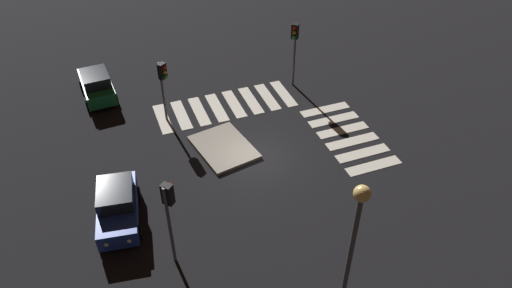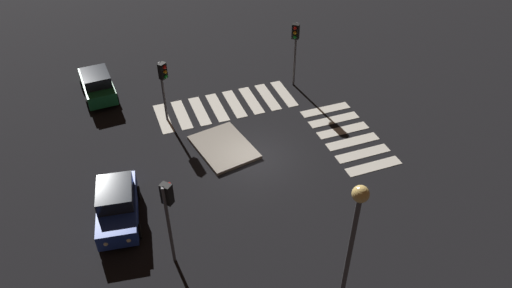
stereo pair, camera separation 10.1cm
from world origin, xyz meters
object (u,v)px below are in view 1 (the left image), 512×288
Objects in this scene: traffic_island at (224,147)px; car_blue at (117,206)px; traffic_light_west at (169,205)px; traffic_light_north at (163,78)px; traffic_light_east at (295,40)px; car_green at (97,85)px; street_lamp at (354,235)px.

car_blue is (-3.34, 6.25, 0.81)m from traffic_island.
car_blue is 1.00× the size of traffic_light_west.
traffic_light_west is at bearing -46.10° from traffic_light_north.
car_green is at bearing -66.15° from traffic_light_east.
traffic_light_east is at bearing -18.09° from street_lamp.
traffic_light_west is (-3.23, -2.00, 2.42)m from car_blue.
car_blue is 8.40m from traffic_light_north.
traffic_light_north is at bearing 31.48° from traffic_island.
traffic_light_east is (-3.26, -12.36, 2.49)m from car_green.
car_blue is at bearing 79.61° from traffic_light_west.
traffic_light_west reaches higher than traffic_island.
street_lamp is (-16.46, 5.38, 1.52)m from traffic_light_east.
street_lamp reaches higher than car_blue.
car_green is 13.02m from traffic_light_east.
street_lamp reaches higher than traffic_island.
traffic_light_north reaches higher than traffic_island.
traffic_light_east reaches higher than traffic_light_north.
car_blue is at bearing 174.87° from car_green.
traffic_light_west is (-6.56, 4.25, 3.23)m from traffic_island.
street_lamp is at bearing -164.26° from car_green.
car_blue is 1.11× the size of traffic_light_north.
traffic_island is 0.98× the size of car_green.
traffic_island is 0.96× the size of car_blue.
traffic_island is at bearing 4.92° from street_lamp.
car_blue reaches higher than traffic_island.
traffic_island is 1.07× the size of traffic_light_north.
traffic_light_west is 10.54m from traffic_light_north.
traffic_island is 0.59× the size of street_lamp.
traffic_light_west is (-14.61, -1.72, 2.42)m from car_green.
traffic_light_east is 1.14× the size of traffic_light_north.
car_green is at bearing -174.87° from traffic_light_north.
traffic_light_east is 0.63× the size of street_lamp.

